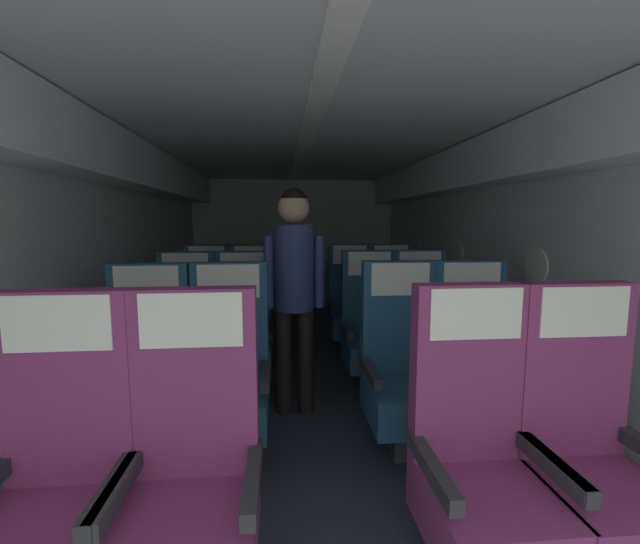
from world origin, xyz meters
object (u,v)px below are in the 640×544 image
object	(u,v)px
seat_a_left_aisle	(192,484)
seat_c_left_window	(185,337)
seat_a_right_window	(481,466)
seat_d_left_aisle	(253,310)
seat_b_left_window	(146,383)
seat_a_left_window	(56,492)
seat_c_left_aisle	(243,335)
seat_a_right_aisle	(590,461)
seat_d_right_window	(351,308)
seat_d_left_window	(207,311)
seat_b_right_aisle	(475,372)
seat_d_right_aisle	(392,308)
seat_b_left_aisle	(229,379)
seat_c_right_aisle	(422,331)
seat_c_right_window	(371,332)
flight_attendant	(294,276)
seat_b_right_window	(403,374)

from	to	relation	value
seat_a_left_aisle	seat_c_left_window	xyz separation A→B (m)	(-0.45, 1.93, 0.00)
seat_a_right_window	seat_d_left_aisle	distance (m)	3.07
seat_a_right_window	seat_b_left_window	world-z (taller)	same
seat_a_left_window	seat_c_left_aisle	distance (m)	2.00
seat_a_right_aisle	seat_d_right_window	distance (m)	2.94
seat_d_left_window	seat_b_right_aisle	bearing A→B (deg)	-44.81
seat_a_left_aisle	seat_b_right_aisle	xyz separation A→B (m)	(1.51, 0.96, 0.00)
seat_d_right_aisle	seat_d_right_window	size ratio (longest dim) A/B	1.00
seat_a_left_window	seat_a_left_aisle	xyz separation A→B (m)	(0.46, 0.00, 0.00)
seat_c_left_window	seat_b_left_aisle	bearing A→B (deg)	-63.97
seat_a_left_window	seat_d_left_aisle	xyz separation A→B (m)	(0.47, 2.90, 0.00)
seat_b_left_aisle	seat_b_right_aisle	bearing A→B (deg)	-0.99
seat_a_left_window	seat_b_left_aisle	xyz separation A→B (m)	(0.47, 0.99, 0.00)
seat_a_left_aisle	seat_d_right_window	xyz separation A→B (m)	(1.06, 2.90, 0.00)
seat_a_right_window	seat_d_right_window	bearing A→B (deg)	90.12
seat_c_right_aisle	seat_d_right_window	world-z (taller)	same
seat_a_right_aisle	seat_d_right_aisle	world-z (taller)	same
seat_d_right_window	seat_c_left_window	bearing A→B (deg)	-147.34
seat_c_right_aisle	seat_c_right_window	xyz separation A→B (m)	(-0.44, 0.01, 0.00)
seat_a_left_aisle	seat_a_right_window	bearing A→B (deg)	0.16
seat_c_left_aisle	seat_c_right_aisle	size ratio (longest dim) A/B	1.00
seat_d_right_aisle	flight_attendant	size ratio (longest dim) A/B	0.71
seat_c_right_aisle	seat_d_left_window	world-z (taller)	same
seat_b_right_window	seat_d_left_aisle	size ratio (longest dim) A/B	1.00
seat_c_right_window	seat_b_right_aisle	bearing A→B (deg)	-66.06
seat_a_right_window	seat_b_left_window	bearing A→B (deg)	147.89
seat_a_left_window	seat_a_right_aisle	xyz separation A→B (m)	(1.96, 0.00, 0.00)
seat_d_left_aisle	seat_d_right_aisle	bearing A→B (deg)	-0.06
seat_d_left_window	flight_attendant	size ratio (longest dim) A/B	0.71
seat_b_left_window	seat_b_right_aisle	xyz separation A→B (m)	(1.96, -0.00, 0.00)
seat_b_left_aisle	seat_c_left_window	world-z (taller)	same
seat_a_right_aisle	seat_a_right_window	xyz separation A→B (m)	(-0.44, 0.01, 0.00)
seat_d_left_aisle	seat_d_left_window	bearing A→B (deg)	178.41
seat_c_left_window	seat_d_left_window	size ratio (longest dim) A/B	1.00
seat_c_left_window	flight_attendant	world-z (taller)	flight_attendant
seat_c_right_aisle	seat_d_right_aisle	distance (m)	0.96
seat_d_right_aisle	seat_d_right_window	xyz separation A→B (m)	(-0.45, 0.01, 0.00)
seat_a_left_window	seat_c_left_window	world-z (taller)	same
seat_c_right_aisle	seat_d_left_aisle	size ratio (longest dim) A/B	1.00
seat_d_right_aisle	seat_b_right_window	bearing A→B (deg)	-103.50
seat_a_left_aisle	seat_a_right_window	size ratio (longest dim) A/B	1.00
seat_c_left_window	seat_a_right_aisle	bearing A→B (deg)	-44.60
seat_b_right_aisle	seat_d_right_aisle	xyz separation A→B (m)	(0.01, 1.93, 0.00)
seat_c_left_aisle	seat_c_right_aisle	world-z (taller)	same
seat_b_right_aisle	seat_d_right_aisle	distance (m)	1.93
seat_c_left_window	seat_d_left_aisle	xyz separation A→B (m)	(0.47, 0.96, 0.00)
seat_a_right_aisle	seat_d_right_window	world-z (taller)	same
seat_b_right_aisle	seat_c_right_aisle	distance (m)	0.98
seat_b_right_aisle	seat_d_right_aisle	world-z (taller)	same
seat_b_right_window	flight_attendant	distance (m)	1.00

